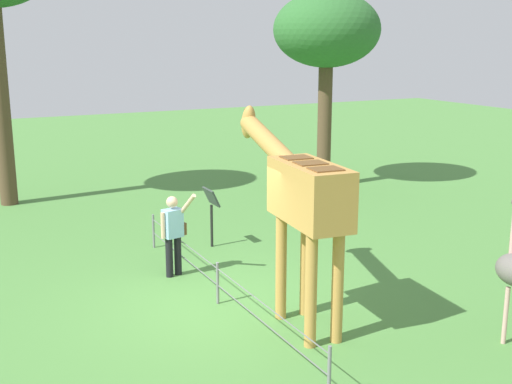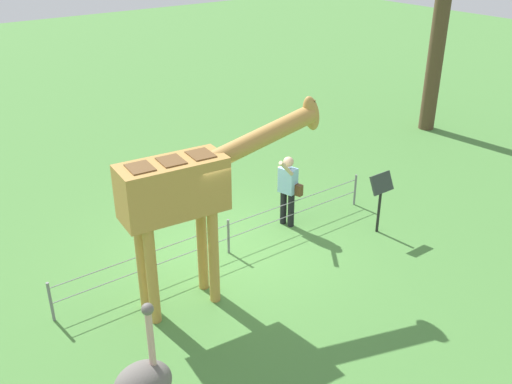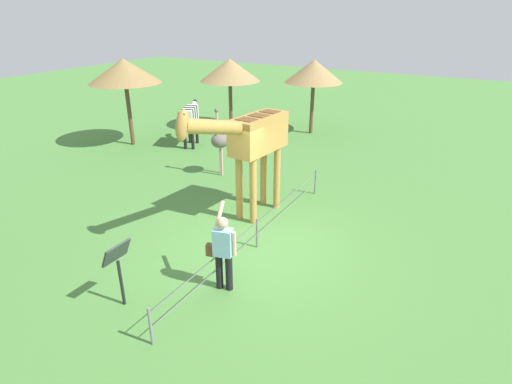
# 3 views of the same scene
# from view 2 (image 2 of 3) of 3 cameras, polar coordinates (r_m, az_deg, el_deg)

# --- Properties ---
(ground_plane) EXTENTS (60.00, 60.00, 0.00)m
(ground_plane) POSITION_cam_2_polar(r_m,az_deg,el_deg) (11.37, -2.51, -6.24)
(ground_plane) COLOR #4C843D
(giraffe) EXTENTS (3.71, 0.86, 3.33)m
(giraffe) POSITION_cam_2_polar(r_m,az_deg,el_deg) (9.15, -6.54, 0.28)
(giraffe) COLOR #BC8942
(giraffe) RESTS_ON ground_plane
(visitor) EXTENTS (0.66, 0.58, 1.69)m
(visitor) POSITION_cam_2_polar(r_m,az_deg,el_deg) (11.99, 3.21, 0.49)
(visitor) COLOR black
(visitor) RESTS_ON ground_plane
(ostrich) EXTENTS (0.70, 0.56, 2.25)m
(ostrich) POSITION_cam_2_polar(r_m,az_deg,el_deg) (7.09, -11.16, -18.25)
(ostrich) COLOR #CC9E93
(ostrich) RESTS_ON ground_plane
(info_sign) EXTENTS (0.56, 0.21, 1.32)m
(info_sign) POSITION_cam_2_polar(r_m,az_deg,el_deg) (11.97, 12.35, 0.09)
(info_sign) COLOR black
(info_sign) RESTS_ON ground_plane
(wire_fence) EXTENTS (7.05, 0.05, 0.75)m
(wire_fence) POSITION_cam_2_polar(r_m,az_deg,el_deg) (11.21, -2.77, -4.32)
(wire_fence) COLOR slate
(wire_fence) RESTS_ON ground_plane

